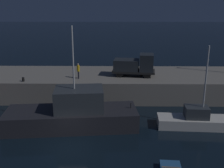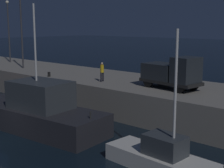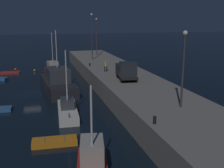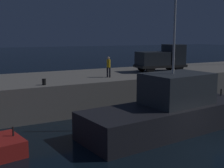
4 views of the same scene
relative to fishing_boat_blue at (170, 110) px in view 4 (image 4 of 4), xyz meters
The scene contains 6 objects.
ground_plane 4.15m from the fishing_boat_blue, 86.81° to the right, with size 320.00×320.00×0.00m, color black.
pier_quay 9.79m from the fishing_boat_blue, 88.72° to the left, with size 60.94×8.82×2.58m.
fishing_boat_blue is the anchor object (origin of this frame).
utility_truck 11.09m from the fishing_boat_blue, 55.33° to the left, with size 5.23×2.74×2.68m.
dockworker 7.99m from the fishing_boat_blue, 93.84° to the left, with size 0.38×0.46×1.77m.
bollard_west 9.15m from the fishing_boat_blue, 136.28° to the left, with size 0.28×0.28×0.45m, color black.
Camera 4 is at (-12.28, -10.53, 6.06)m, focal length 46.84 mm.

